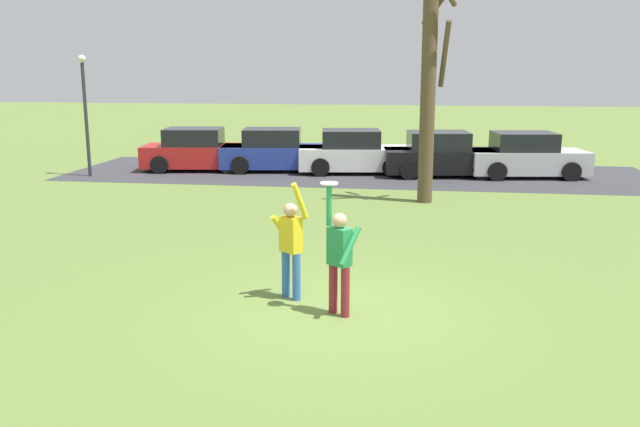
{
  "coord_description": "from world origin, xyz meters",
  "views": [
    {
      "loc": [
        1.22,
        -10.29,
        3.86
      ],
      "look_at": [
        -0.39,
        0.79,
        1.42
      ],
      "focal_mm": 37.95,
      "sensor_mm": 36.0,
      "label": 1
    }
  ],
  "objects_px": {
    "frisbee_disc": "(329,183)",
    "bare_tree_tall": "(429,87)",
    "parked_car_silver": "(526,157)",
    "person_catcher": "(339,255)",
    "person_defender": "(291,242)",
    "lamppost_by_lot": "(85,104)",
    "parked_car_white": "(354,153)",
    "parked_car_red": "(197,151)",
    "parked_car_blue": "(275,152)",
    "parked_car_black": "(441,156)"
  },
  "relations": [
    {
      "from": "frisbee_disc",
      "to": "bare_tree_tall",
      "type": "height_order",
      "value": "bare_tree_tall"
    },
    {
      "from": "frisbee_disc",
      "to": "parked_car_silver",
      "type": "distance_m",
      "value": 15.43
    },
    {
      "from": "person_defender",
      "to": "parked_car_silver",
      "type": "height_order",
      "value": "person_defender"
    },
    {
      "from": "person_defender",
      "to": "frisbee_disc",
      "type": "distance_m",
      "value": 1.42
    },
    {
      "from": "bare_tree_tall",
      "to": "lamppost_by_lot",
      "type": "xyz_separation_m",
      "value": [
        -11.93,
        3.06,
        -0.71
      ]
    },
    {
      "from": "parked_car_red",
      "to": "parked_car_black",
      "type": "bearing_deg",
      "value": -8.24
    },
    {
      "from": "parked_car_white",
      "to": "lamppost_by_lot",
      "type": "xyz_separation_m",
      "value": [
        -9.32,
        -2.17,
        1.86
      ]
    },
    {
      "from": "parked_car_blue",
      "to": "parked_car_black",
      "type": "height_order",
      "value": "same"
    },
    {
      "from": "parked_car_blue",
      "to": "parked_car_silver",
      "type": "height_order",
      "value": "same"
    },
    {
      "from": "frisbee_disc",
      "to": "bare_tree_tall",
      "type": "xyz_separation_m",
      "value": [
        1.61,
        9.33,
        1.2
      ]
    },
    {
      "from": "person_defender",
      "to": "lamppost_by_lot",
      "type": "relative_size",
      "value": 0.48
    },
    {
      "from": "frisbee_disc",
      "to": "lamppost_by_lot",
      "type": "bearing_deg",
      "value": 129.8
    },
    {
      "from": "parked_car_white",
      "to": "bare_tree_tall",
      "type": "bearing_deg",
      "value": -71.33
    },
    {
      "from": "parked_car_red",
      "to": "parked_car_white",
      "type": "distance_m",
      "value": 5.95
    },
    {
      "from": "person_catcher",
      "to": "bare_tree_tall",
      "type": "distance_m",
      "value": 9.84
    },
    {
      "from": "lamppost_by_lot",
      "to": "parked_car_black",
      "type": "bearing_deg",
      "value": 8.62
    },
    {
      "from": "parked_car_silver",
      "to": "parked_car_blue",
      "type": "bearing_deg",
      "value": 171.25
    },
    {
      "from": "person_defender",
      "to": "parked_car_red",
      "type": "bearing_deg",
      "value": 150.46
    },
    {
      "from": "parked_car_black",
      "to": "bare_tree_tall",
      "type": "xyz_separation_m",
      "value": [
        -0.56,
        -4.95,
        2.57
      ]
    },
    {
      "from": "parked_car_blue",
      "to": "parked_car_white",
      "type": "xyz_separation_m",
      "value": [
        2.98,
        -0.07,
        0.0
      ]
    },
    {
      "from": "parked_car_blue",
      "to": "parked_car_white",
      "type": "height_order",
      "value": "same"
    },
    {
      "from": "person_catcher",
      "to": "lamppost_by_lot",
      "type": "distance_m",
      "value": 16.42
    },
    {
      "from": "parked_car_red",
      "to": "parked_car_silver",
      "type": "bearing_deg",
      "value": -7.2
    },
    {
      "from": "person_defender",
      "to": "parked_car_blue",
      "type": "distance_m",
      "value": 14.48
    },
    {
      "from": "person_catcher",
      "to": "bare_tree_tall",
      "type": "relative_size",
      "value": 0.32
    },
    {
      "from": "person_catcher",
      "to": "parked_car_white",
      "type": "xyz_separation_m",
      "value": [
        -1.18,
        14.69,
        -0.25
      ]
    },
    {
      "from": "person_catcher",
      "to": "parked_car_black",
      "type": "xyz_separation_m",
      "value": [
        1.99,
        14.41,
        -0.25
      ]
    },
    {
      "from": "parked_car_blue",
      "to": "parked_car_black",
      "type": "xyz_separation_m",
      "value": [
        6.15,
        -0.35,
        0.0
      ]
    },
    {
      "from": "frisbee_disc",
      "to": "parked_car_red",
      "type": "xyz_separation_m",
      "value": [
        -6.94,
        14.35,
        -1.37
      ]
    },
    {
      "from": "person_defender",
      "to": "parked_car_red",
      "type": "height_order",
      "value": "person_defender"
    },
    {
      "from": "bare_tree_tall",
      "to": "parked_car_red",
      "type": "bearing_deg",
      "value": 149.56
    },
    {
      "from": "frisbee_disc",
      "to": "parked_car_white",
      "type": "xyz_separation_m",
      "value": [
        -1.0,
        14.56,
        -1.37
      ]
    },
    {
      "from": "lamppost_by_lot",
      "to": "parked_car_silver",
      "type": "bearing_deg",
      "value": 7.68
    },
    {
      "from": "lamppost_by_lot",
      "to": "parked_car_white",
      "type": "bearing_deg",
      "value": 13.12
    },
    {
      "from": "parked_car_white",
      "to": "parked_car_silver",
      "type": "height_order",
      "value": "same"
    },
    {
      "from": "person_defender",
      "to": "parked_car_silver",
      "type": "bearing_deg",
      "value": 103.36
    },
    {
      "from": "person_defender",
      "to": "person_catcher",
      "type": "bearing_deg",
      "value": 0.0
    },
    {
      "from": "parked_car_red",
      "to": "lamppost_by_lot",
      "type": "height_order",
      "value": "lamppost_by_lot"
    },
    {
      "from": "frisbee_disc",
      "to": "parked_car_silver",
      "type": "relative_size",
      "value": 0.06
    },
    {
      "from": "parked_car_red",
      "to": "parked_car_silver",
      "type": "xyz_separation_m",
      "value": [
        12.11,
        0.12,
        0.0
      ]
    },
    {
      "from": "person_defender",
      "to": "parked_car_white",
      "type": "xyz_separation_m",
      "value": [
        -0.28,
        14.03,
        -0.25
      ]
    },
    {
      "from": "parked_car_blue",
      "to": "parked_car_white",
      "type": "distance_m",
      "value": 2.98
    },
    {
      "from": "person_catcher",
      "to": "person_defender",
      "type": "xyz_separation_m",
      "value": [
        -0.9,
        0.66,
        -0.0
      ]
    },
    {
      "from": "parked_car_silver",
      "to": "bare_tree_tall",
      "type": "bearing_deg",
      "value": -132.43
    },
    {
      "from": "parked_car_red",
      "to": "parked_car_blue",
      "type": "bearing_deg",
      "value": -2.45
    },
    {
      "from": "parked_car_black",
      "to": "parked_car_silver",
      "type": "distance_m",
      "value": 3.0
    },
    {
      "from": "person_catcher",
      "to": "frisbee_disc",
      "type": "distance_m",
      "value": 1.13
    },
    {
      "from": "parked_car_black",
      "to": "parked_car_silver",
      "type": "relative_size",
      "value": 1.0
    },
    {
      "from": "parked_car_white",
      "to": "parked_car_black",
      "type": "height_order",
      "value": "same"
    },
    {
      "from": "parked_car_silver",
      "to": "bare_tree_tall",
      "type": "distance_m",
      "value": 6.76
    }
  ]
}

